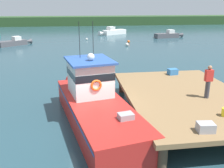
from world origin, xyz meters
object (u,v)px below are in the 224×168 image
crate_single_far (173,72)px  crate_stack_near_edge (206,127)px  moored_boat_off_the_point (113,32)px  moored_boat_far_left (15,42)px  moored_boat_near_channel (168,35)px  deckhand_by_the_boat (208,81)px  mooring_buoy_outer (127,44)px  mooring_buoy_inshore (129,42)px  mooring_buoy_spare_mooring (94,67)px  mooring_buoy_channel_marker (87,39)px  main_fishing_boat (94,101)px

crate_single_far → crate_stack_near_edge: bearing=-102.5°
moored_boat_off_the_point → moored_boat_far_left: size_ratio=1.33×
moored_boat_near_channel → moored_boat_far_left: moored_boat_near_channel is taller
moored_boat_off_the_point → deckhand_by_the_boat: bearing=-91.1°
moored_boat_off_the_point → crate_stack_near_edge: bearing=-93.4°
crate_single_far → mooring_buoy_outer: size_ratio=1.31×
mooring_buoy_outer → deckhand_by_the_boat: bearing=-91.8°
deckhand_by_the_boat → mooring_buoy_inshore: (1.56, 26.49, -1.86)m
crate_stack_near_edge → mooring_buoy_inshore: crate_stack_near_edge is taller
deckhand_by_the_boat → mooring_buoy_outer: 23.67m
mooring_buoy_spare_mooring → moored_boat_far_left: bearing=123.7°
crate_single_far → moored_boat_near_channel: 29.13m
crate_single_far → deckhand_by_the_boat: deckhand_by_the_boat is taller
crate_stack_near_edge → mooring_buoy_channel_marker: size_ratio=1.76×
main_fishing_boat → moored_boat_off_the_point: size_ratio=1.70×
main_fishing_boat → mooring_buoy_channel_marker: 29.71m
main_fishing_boat → deckhand_by_the_boat: (5.50, -0.77, 1.05)m
main_fishing_boat → mooring_buoy_inshore: size_ratio=24.81×
moored_boat_far_left → mooring_buoy_outer: (15.81, -2.80, -0.20)m
mooring_buoy_spare_mooring → mooring_buoy_inshore: size_ratio=1.01×
moored_boat_near_channel → crate_stack_near_edge: bearing=-108.3°
deckhand_by_the_boat → moored_boat_far_left: deckhand_by_the_boat is taller
deckhand_by_the_boat → moored_boat_near_channel: bearing=72.8°
crate_stack_near_edge → mooring_buoy_spare_mooring: 14.53m
crate_single_far → mooring_buoy_inshore: size_ratio=1.49×
main_fishing_boat → mooring_buoy_spare_mooring: 10.25m
moored_boat_off_the_point → mooring_buoy_inshore: bearing=-85.7°
mooring_buoy_spare_mooring → mooring_buoy_outer: mooring_buoy_outer is taller
moored_boat_off_the_point → mooring_buoy_channel_marker: 9.15m
crate_single_far → main_fishing_boat: bearing=-146.9°
main_fishing_boat → crate_stack_near_edge: (3.76, -3.96, 0.36)m
mooring_buoy_outer → crate_stack_near_edge: bearing=-95.3°
main_fishing_boat → moored_boat_near_channel: main_fishing_boat is taller
mooring_buoy_spare_mooring → main_fishing_boat: bearing=-94.1°
crate_single_far → mooring_buoy_outer: crate_single_far is taller
mooring_buoy_outer → mooring_buoy_channel_marker: bearing=128.1°
deckhand_by_the_boat → main_fishing_boat: bearing=172.0°
moored_boat_far_left → moored_boat_near_channel: bearing=12.0°
mooring_buoy_spare_mooring → mooring_buoy_outer: (5.51, 12.62, 0.03)m
main_fishing_boat → moored_boat_off_the_point: (6.21, 37.10, -0.48)m
moored_boat_off_the_point → mooring_buoy_outer: size_ratio=12.77×
deckhand_by_the_boat → mooring_buoy_channel_marker: deckhand_by_the_boat is taller
crate_stack_near_edge → mooring_buoy_spare_mooring: size_ratio=1.48×
main_fishing_boat → crate_single_far: bearing=33.1°
mooring_buoy_spare_mooring → mooring_buoy_channel_marker: size_ratio=1.19×
deckhand_by_the_boat → moored_boat_off_the_point: 37.91m
crate_single_far → mooring_buoy_spare_mooring: bearing=125.1°
moored_boat_off_the_point → mooring_buoy_channel_marker: moored_boat_off_the_point is taller
main_fishing_boat → deckhand_by_the_boat: main_fishing_boat is taller
mooring_buoy_spare_mooring → mooring_buoy_channel_marker: bearing=89.6°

